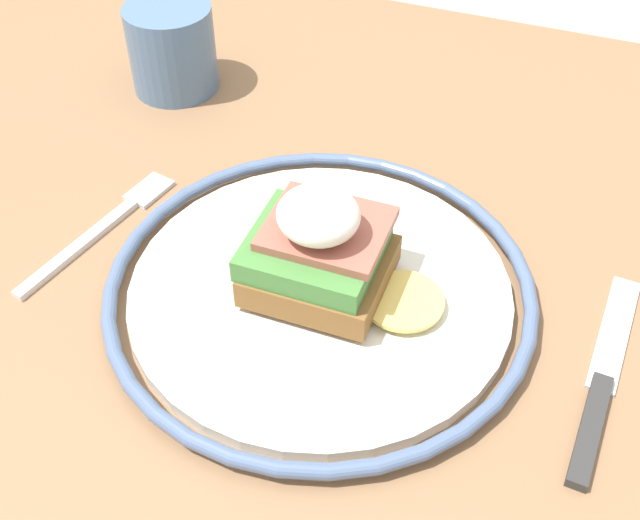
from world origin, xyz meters
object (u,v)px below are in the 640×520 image
at_px(plate, 320,289).
at_px(sandwich, 320,250).
at_px(knife, 600,389).
at_px(cup, 172,47).
at_px(fork, 105,226).

distance_m(plate, sandwich, 0.04).
xyz_separation_m(sandwich, knife, (0.19, -0.01, -0.04)).
xyz_separation_m(knife, cup, (-0.40, 0.21, 0.04)).
relative_size(sandwich, fork, 0.85).
relative_size(knife, cup, 2.27).
height_order(sandwich, knife, sandwich).
relative_size(fork, knife, 0.87).
height_order(plate, cup, cup).
distance_m(sandwich, cup, 0.29).
distance_m(fork, knife, 0.36).
distance_m(plate, knife, 0.19).
xyz_separation_m(sandwich, fork, (-0.17, 0.01, -0.04)).
xyz_separation_m(fork, knife, (0.36, -0.02, 0.00)).
xyz_separation_m(plate, knife, (0.19, -0.01, -0.01)).
xyz_separation_m(plate, sandwich, (0.00, 0.00, 0.04)).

